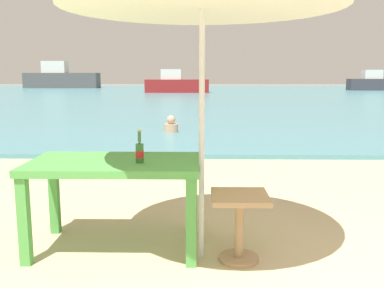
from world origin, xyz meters
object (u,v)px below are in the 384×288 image
beer_bottle_amber (140,151)px  boat_cargo_ship (376,83)px  boat_sailboat (61,78)px  boat_ferry (176,84)px  swimmer_person (171,126)px  picnic_table_green (115,173)px  side_table_wood (239,217)px

beer_bottle_amber → boat_cargo_ship: bearing=65.1°
boat_sailboat → boat_ferry: bearing=-41.9°
beer_bottle_amber → swimmer_person: (-0.20, 6.83, -0.61)m
picnic_table_green → beer_bottle_amber: beer_bottle_amber is taller
beer_bottle_amber → swimmer_person: beer_bottle_amber is taller
boat_sailboat → side_table_wood: bearing=-70.3°
side_table_wood → swimmer_person: side_table_wood is taller
side_table_wood → swimmer_person: size_ratio=1.32×
boat_ferry → swimmer_person: bearing=-87.2°
picnic_table_green → boat_ferry: boat_ferry is taller
swimmer_person → boat_sailboat: boat_sailboat is taller
side_table_wood → boat_sailboat: 43.62m
swimmer_person → boat_ferry: bearing=92.8°
picnic_table_green → boat_sailboat: 43.07m
side_table_wood → boat_ferry: size_ratio=0.11×
swimmer_person → boat_sailboat: size_ratio=0.05×
picnic_table_green → boat_ferry: bearing=92.1°
picnic_table_green → beer_bottle_amber: bearing=-21.8°
boat_cargo_ship → boat_ferry: size_ratio=1.00×
swimmer_person → boat_ferry: (-1.11, 22.81, 0.48)m
boat_cargo_ship → beer_bottle_amber: bearing=-114.9°
boat_cargo_ship → side_table_wood: bearing=-113.7°
side_table_wood → picnic_table_green: bearing=167.3°
side_table_wood → swimmer_person: (-1.00, 6.97, -0.11)m
side_table_wood → boat_sailboat: size_ratio=0.07×
picnic_table_green → swimmer_person: size_ratio=3.41×
side_table_wood → beer_bottle_amber: bearing=169.9°
boat_sailboat → beer_bottle_amber: bearing=-71.2°
boat_sailboat → boat_cargo_ship: boat_sailboat is taller
picnic_table_green → swimmer_person: (0.02, 6.74, -0.41)m
beer_bottle_amber → side_table_wood: beer_bottle_amber is taller
boat_sailboat → swimmer_person: bearing=-68.1°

